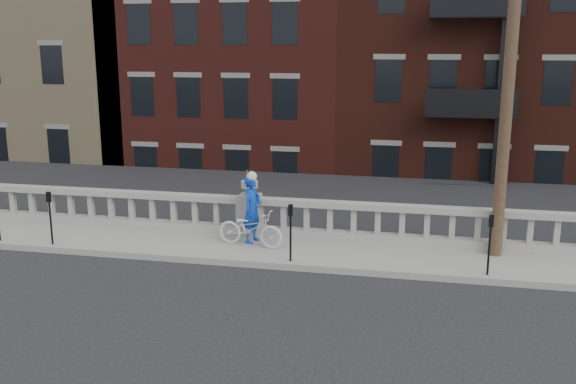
# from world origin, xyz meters

# --- Properties ---
(ground) EXTENTS (120.00, 120.00, 0.00)m
(ground) POSITION_xyz_m (0.00, 0.00, 0.00)
(ground) COLOR black
(ground) RESTS_ON ground
(sidewalk) EXTENTS (32.00, 2.20, 0.15)m
(sidewalk) POSITION_xyz_m (0.00, 3.00, 0.07)
(sidewalk) COLOR gray
(sidewalk) RESTS_ON ground
(balustrade) EXTENTS (28.00, 0.34, 1.03)m
(balustrade) POSITION_xyz_m (0.00, 3.95, 0.64)
(balustrade) COLOR gray
(balustrade) RESTS_ON sidewalk
(planter_pedestal) EXTENTS (0.55, 0.55, 1.76)m
(planter_pedestal) POSITION_xyz_m (0.00, 3.95, 0.83)
(planter_pedestal) COLOR gray
(planter_pedestal) RESTS_ON sidewalk
(lower_level) EXTENTS (80.00, 44.00, 20.80)m
(lower_level) POSITION_xyz_m (0.56, 23.04, 2.63)
(lower_level) COLOR #605E59
(lower_level) RESTS_ON ground
(utility_pole) EXTENTS (1.60, 0.28, 10.00)m
(utility_pole) POSITION_xyz_m (6.20, 3.60, 5.24)
(utility_pole) COLOR #422D1E
(utility_pole) RESTS_ON sidewalk
(parking_meter_c) EXTENTS (0.10, 0.09, 1.36)m
(parking_meter_c) POSITION_xyz_m (-4.69, 2.15, 1.00)
(parking_meter_c) COLOR black
(parking_meter_c) RESTS_ON sidewalk
(parking_meter_d) EXTENTS (0.10, 0.09, 1.36)m
(parking_meter_d) POSITION_xyz_m (1.47, 2.15, 1.00)
(parking_meter_d) COLOR black
(parking_meter_d) RESTS_ON sidewalk
(parking_meter_e) EXTENTS (0.10, 0.09, 1.36)m
(parking_meter_e) POSITION_xyz_m (5.89, 2.15, 1.00)
(parking_meter_e) COLOR black
(parking_meter_e) RESTS_ON sidewalk
(bicycle) EXTENTS (1.80, 0.90, 0.91)m
(bicycle) POSITION_xyz_m (0.25, 3.08, 0.60)
(bicycle) COLOR silver
(bicycle) RESTS_ON sidewalk
(cyclist) EXTENTS (0.58, 0.72, 1.73)m
(cyclist) POSITION_xyz_m (0.22, 3.40, 1.01)
(cyclist) COLOR #0B35AC
(cyclist) RESTS_ON sidewalk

